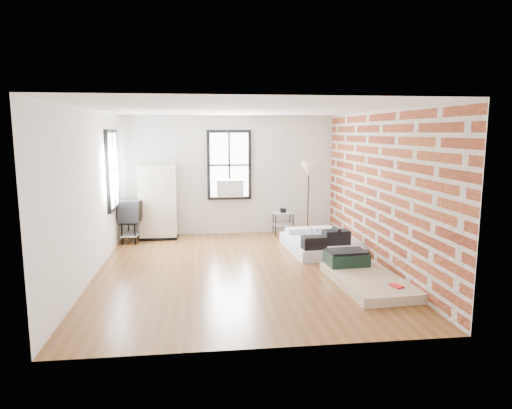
{
  "coord_description": "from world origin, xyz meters",
  "views": [
    {
      "loc": [
        -0.68,
        -7.79,
        2.42
      ],
      "look_at": [
        0.31,
        0.3,
        1.12
      ],
      "focal_mm": 32.0,
      "sensor_mm": 36.0,
      "label": 1
    }
  ],
  "objects": [
    {
      "name": "ground",
      "position": [
        0.0,
        0.0,
        0.0
      ],
      "size": [
        6.0,
        6.0,
        0.0
      ],
      "primitive_type": "plane",
      "color": "brown",
      "rests_on": "ground"
    },
    {
      "name": "tv_stand",
      "position": [
        -2.21,
        2.37,
        0.67
      ],
      "size": [
        0.52,
        0.7,
        0.94
      ],
      "rotation": [
        0.0,
        0.0,
        -0.1
      ],
      "color": "black",
      "rests_on": "ground"
    },
    {
      "name": "mattress_bare",
      "position": [
        1.92,
        -0.91,
        0.12
      ],
      "size": [
        1.11,
        1.93,
        0.4
      ],
      "rotation": [
        0.0,
        0.0,
        0.07
      ],
      "color": "#CAB192",
      "rests_on": "ground"
    },
    {
      "name": "wardrobe",
      "position": [
        -1.65,
        2.65,
        0.84
      ],
      "size": [
        0.86,
        0.5,
        1.69
      ],
      "rotation": [
        0.0,
        0.0,
        -0.01
      ],
      "color": "black",
      "rests_on": "ground"
    },
    {
      "name": "side_table",
      "position": [
        1.26,
        2.72,
        0.42
      ],
      "size": [
        0.49,
        0.4,
        0.63
      ],
      "rotation": [
        0.0,
        0.0,
        0.03
      ],
      "color": "black",
      "rests_on": "ground"
    },
    {
      "name": "floor_lamp",
      "position": [
        1.78,
        2.38,
        1.5
      ],
      "size": [
        0.38,
        0.38,
        1.75
      ],
      "color": "black",
      "rests_on": "ground"
    },
    {
      "name": "mattress_main",
      "position": [
        1.75,
        1.12,
        0.15
      ],
      "size": [
        1.41,
        1.83,
        0.56
      ],
      "rotation": [
        0.0,
        0.0,
        0.07
      ],
      "color": "white",
      "rests_on": "ground"
    },
    {
      "name": "room_shell",
      "position": [
        0.23,
        0.36,
        1.74
      ],
      "size": [
        5.02,
        6.02,
        2.8
      ],
      "color": "silver",
      "rests_on": "ground"
    }
  ]
}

